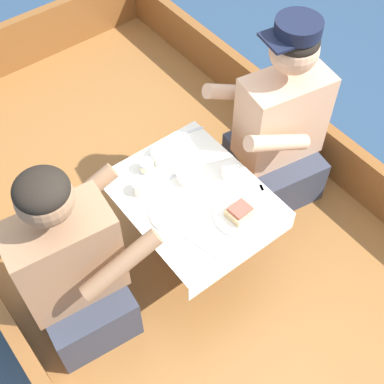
# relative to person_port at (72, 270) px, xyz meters

# --- Properties ---
(ground_plane) EXTENTS (60.00, 60.00, 0.00)m
(ground_plane) POSITION_rel_person_port_xyz_m (0.58, 0.02, -0.66)
(ground_plane) COLOR navy
(boat_deck) EXTENTS (1.84, 3.50, 0.27)m
(boat_deck) POSITION_rel_person_port_xyz_m (0.58, 0.02, -0.52)
(boat_deck) COLOR brown
(boat_deck) RESTS_ON ground_plane
(gunwale_port) EXTENTS (0.06, 3.50, 0.28)m
(gunwale_port) POSITION_rel_person_port_xyz_m (-0.31, 0.02, -0.25)
(gunwale_port) COLOR brown
(gunwale_port) RESTS_ON boat_deck
(gunwale_starboard) EXTENTS (0.06, 3.50, 0.28)m
(gunwale_starboard) POSITION_rel_person_port_xyz_m (1.47, 0.02, -0.25)
(gunwale_starboard) COLOR brown
(gunwale_starboard) RESTS_ON boat_deck
(bow_coaming) EXTENTS (1.72, 0.06, 0.32)m
(bow_coaming) POSITION_rel_person_port_xyz_m (0.58, 1.75, -0.22)
(bow_coaming) COLOR brown
(bow_coaming) RESTS_ON boat_deck
(cockpit_table) EXTENTS (0.56, 0.69, 0.44)m
(cockpit_table) POSITION_rel_person_port_xyz_m (0.58, -0.03, -0.01)
(cockpit_table) COLOR #B2B2B7
(cockpit_table) RESTS_ON boat_deck
(person_port) EXTENTS (0.55, 0.49, 0.97)m
(person_port) POSITION_rel_person_port_xyz_m (0.00, 0.00, 0.00)
(person_port) COLOR #333847
(person_port) RESTS_ON boat_deck
(person_starboard) EXTENTS (0.57, 0.52, 1.01)m
(person_starboard) POSITION_rel_person_port_xyz_m (1.16, 0.05, 0.03)
(person_starboard) COLOR #333847
(person_starboard) RESTS_ON boat_deck
(plate_sandwich) EXTENTS (0.22, 0.22, 0.01)m
(plate_sandwich) POSITION_rel_person_port_xyz_m (0.67, -0.24, 0.06)
(plate_sandwich) COLOR white
(plate_sandwich) RESTS_ON cockpit_table
(plate_bread) EXTENTS (0.18, 0.18, 0.01)m
(plate_bread) POSITION_rel_person_port_xyz_m (0.45, -0.06, 0.06)
(plate_bread) COLOR white
(plate_bread) RESTS_ON cockpit_table
(sandwich) EXTENTS (0.11, 0.09, 0.05)m
(sandwich) POSITION_rel_person_port_xyz_m (0.67, -0.24, 0.08)
(sandwich) COLOR #E0BC7F
(sandwich) RESTS_ON plate_sandwich
(bowl_port_near) EXTENTS (0.13, 0.13, 0.04)m
(bowl_port_near) POSITION_rel_person_port_xyz_m (0.62, 0.21, 0.07)
(bowl_port_near) COLOR white
(bowl_port_near) RESTS_ON cockpit_table
(bowl_starboard_near) EXTENTS (0.12, 0.12, 0.04)m
(bowl_starboard_near) POSITION_rel_person_port_xyz_m (0.63, 0.05, 0.07)
(bowl_starboard_near) COLOR white
(bowl_starboard_near) RESTS_ON cockpit_table
(coffee_cup_port) EXTENTS (0.09, 0.07, 0.05)m
(coffee_cup_port) POSITION_rel_person_port_xyz_m (0.42, 0.12, 0.08)
(coffee_cup_port) COLOR white
(coffee_cup_port) RESTS_ON cockpit_table
(coffee_cup_starboard) EXTENTS (0.09, 0.06, 0.06)m
(coffee_cup_starboard) POSITION_rel_person_port_xyz_m (0.78, -0.04, 0.08)
(coffee_cup_starboard) COLOR white
(coffee_cup_starboard) RESTS_ON cockpit_table
(tin_can) EXTENTS (0.07, 0.07, 0.05)m
(tin_can) POSITION_rel_person_port_xyz_m (0.51, 0.21, 0.08)
(tin_can) COLOR silver
(tin_can) RESTS_ON cockpit_table
(utensil_spoon_starboard) EXTENTS (0.06, 0.17, 0.01)m
(utensil_spoon_starboard) POSITION_rel_person_port_xyz_m (0.66, -0.02, 0.05)
(utensil_spoon_starboard) COLOR silver
(utensil_spoon_starboard) RESTS_ON cockpit_table
(utensil_fork_port) EXTENTS (0.08, 0.17, 0.00)m
(utensil_fork_port) POSITION_rel_person_port_xyz_m (0.82, -0.23, 0.05)
(utensil_fork_port) COLOR silver
(utensil_fork_port) RESTS_ON cockpit_table
(utensil_knife_port) EXTENTS (0.06, 0.17, 0.00)m
(utensil_knife_port) POSITION_rel_person_port_xyz_m (0.45, -0.26, 0.05)
(utensil_knife_port) COLOR silver
(utensil_knife_port) RESTS_ON cockpit_table
(utensil_spoon_center) EXTENTS (0.17, 0.05, 0.01)m
(utensil_spoon_center) POSITION_rel_person_port_xyz_m (0.76, 0.28, 0.05)
(utensil_spoon_center) COLOR silver
(utensil_spoon_center) RESTS_ON cockpit_table
(utensil_knife_starboard) EXTENTS (0.17, 0.04, 0.00)m
(utensil_knife_starboard) POSITION_rel_person_port_xyz_m (0.51, 0.09, 0.05)
(utensil_knife_starboard) COLOR silver
(utensil_knife_starboard) RESTS_ON cockpit_table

